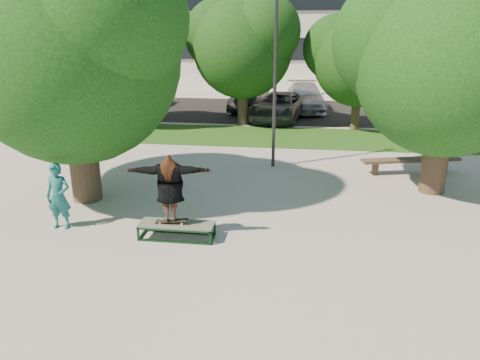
# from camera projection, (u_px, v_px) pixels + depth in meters

# --- Properties ---
(ground) EXTENTS (120.00, 120.00, 0.00)m
(ground) POSITION_uv_depth(u_px,v_px,m) (223.00, 220.00, 12.35)
(ground) COLOR gray
(ground) RESTS_ON ground
(grass_strip) EXTENTS (30.00, 4.00, 0.02)m
(grass_strip) POSITION_uv_depth(u_px,v_px,m) (279.00, 137.00, 21.13)
(grass_strip) COLOR #184A15
(grass_strip) RESTS_ON ground
(asphalt_strip) EXTENTS (40.00, 8.00, 0.01)m
(asphalt_strip) POSITION_uv_depth(u_px,v_px,m) (268.00, 111.00, 27.36)
(asphalt_strip) COLOR black
(asphalt_strip) RESTS_ON ground
(tree_left) EXTENTS (6.96, 5.95, 7.12)m
(tree_left) POSITION_uv_depth(u_px,v_px,m) (69.00, 43.00, 12.48)
(tree_left) COLOR #38281E
(tree_left) RESTS_ON ground
(tree_right) EXTENTS (6.24, 5.33, 6.51)m
(tree_right) POSITION_uv_depth(u_px,v_px,m) (446.00, 54.00, 13.18)
(tree_right) COLOR #38281E
(tree_right) RESTS_ON ground
(bg_tree_left) EXTENTS (5.28, 4.51, 5.77)m
(bg_tree_left) POSITION_uv_depth(u_px,v_px,m) (125.00, 48.00, 22.35)
(bg_tree_left) COLOR #38281E
(bg_tree_left) RESTS_ON ground
(bg_tree_mid) EXTENTS (5.76, 4.92, 6.24)m
(bg_tree_mid) POSITION_uv_depth(u_px,v_px,m) (241.00, 42.00, 22.52)
(bg_tree_mid) COLOR #38281E
(bg_tree_mid) RESTS_ON ground
(bg_tree_right) EXTENTS (5.04, 4.31, 5.43)m
(bg_tree_right) POSITION_uv_depth(u_px,v_px,m) (358.00, 55.00, 21.52)
(bg_tree_right) COLOR #38281E
(bg_tree_right) RESTS_ON ground
(lamppost) EXTENTS (0.25, 0.15, 6.11)m
(lamppost) POSITION_uv_depth(u_px,v_px,m) (275.00, 78.00, 15.90)
(lamppost) COLOR #2D2D30
(lamppost) RESTS_ON ground
(grind_box) EXTENTS (1.80, 0.60, 0.38)m
(grind_box) POSITION_uv_depth(u_px,v_px,m) (177.00, 231.00, 11.27)
(grind_box) COLOR black
(grind_box) RESTS_ON ground
(skater_rig) EXTENTS (2.07, 0.78, 1.72)m
(skater_rig) POSITION_uv_depth(u_px,v_px,m) (170.00, 188.00, 10.94)
(skater_rig) COLOR white
(skater_rig) RESTS_ON grind_box
(bystander) EXTENTS (0.63, 0.42, 1.69)m
(bystander) POSITION_uv_depth(u_px,v_px,m) (59.00, 196.00, 11.62)
(bystander) COLOR #185C5E
(bystander) RESTS_ON ground
(bench) EXTENTS (3.43, 1.32, 0.53)m
(bench) POSITION_uv_depth(u_px,v_px,m) (411.00, 161.00, 16.00)
(bench) COLOR #4D3D2E
(bench) RESTS_ON ground
(car_silver_a) EXTENTS (2.38, 4.74, 1.55)m
(car_silver_a) POSITION_uv_depth(u_px,v_px,m) (141.00, 95.00, 27.78)
(car_silver_a) COLOR #B6B6BB
(car_silver_a) RESTS_ON asphalt_strip
(car_dark) EXTENTS (2.07, 4.38, 1.39)m
(car_dark) POSITION_uv_depth(u_px,v_px,m) (249.00, 99.00, 27.19)
(car_dark) COLOR black
(car_dark) RESTS_ON asphalt_strip
(car_grey) EXTENTS (3.24, 5.39, 1.40)m
(car_grey) POSITION_uv_depth(u_px,v_px,m) (279.00, 106.00, 24.69)
(car_grey) COLOR #5D5D62
(car_grey) RESTS_ON asphalt_strip
(car_silver_b) EXTENTS (2.59, 5.37, 1.51)m
(car_silver_b) POSITION_uv_depth(u_px,v_px,m) (305.00, 97.00, 27.32)
(car_silver_b) COLOR #B8B8BD
(car_silver_b) RESTS_ON asphalt_strip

